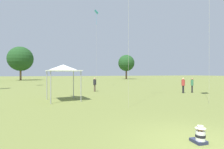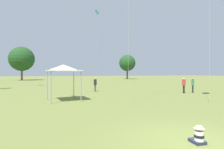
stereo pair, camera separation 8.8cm
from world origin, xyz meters
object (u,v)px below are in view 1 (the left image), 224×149
at_px(person_standing_1, 95,83).
at_px(kite_0, 96,17).
at_px(distant_tree_1, 21,59).
at_px(seated_toddler, 200,136).
at_px(canopy_tent, 63,68).
at_px(distant_tree_0, 126,63).
at_px(person_standing_0, 183,84).
at_px(person_standing_3, 192,84).

height_order(person_standing_1, kite_0, kite_0).
height_order(kite_0, distant_tree_1, kite_0).
xyz_separation_m(seated_toddler, kite_0, (2.45, 22.53, 10.90)).
height_order(seated_toddler, canopy_tent, canopy_tent).
height_order(canopy_tent, kite_0, kite_0).
bearing_deg(distant_tree_1, kite_0, -66.11).
bearing_deg(distant_tree_0, person_standing_0, -106.72).
relative_size(kite_0, distant_tree_1, 1.13).
distance_m(distant_tree_0, distant_tree_1, 36.92).
distance_m(seated_toddler, person_standing_1, 16.51).
bearing_deg(kite_0, distant_tree_0, 14.89).
distance_m(canopy_tent, kite_0, 15.93).
relative_size(person_standing_3, distant_tree_0, 0.18).
bearing_deg(seated_toddler, person_standing_0, 55.36).
bearing_deg(person_standing_3, kite_0, 108.26).
height_order(person_standing_1, canopy_tent, canopy_tent).
height_order(person_standing_3, distant_tree_0, distant_tree_0).
xyz_separation_m(person_standing_0, person_standing_1, (-8.90, 5.02, -0.03)).
relative_size(person_standing_0, person_standing_3, 1.02).
bearing_deg(distant_tree_1, person_standing_0, -63.88).
bearing_deg(person_standing_0, distant_tree_0, 151.24).
height_order(person_standing_0, person_standing_3, person_standing_0).
xyz_separation_m(person_standing_1, distant_tree_1, (-14.06, 41.81, 5.90)).
distance_m(seated_toddler, distant_tree_1, 60.16).
xyz_separation_m(person_standing_3, distant_tree_1, (-24.26, 46.79, 5.87)).
distance_m(person_standing_0, distant_tree_1, 52.48).
relative_size(person_standing_0, distant_tree_1, 0.16).
height_order(person_standing_0, person_standing_1, person_standing_0).
distance_m(person_standing_3, canopy_tent, 14.44).
relative_size(seated_toddler, person_standing_3, 0.34).
bearing_deg(person_standing_0, person_standing_3, 79.82).
bearing_deg(canopy_tent, distant_tree_1, 101.75).
bearing_deg(distant_tree_0, person_standing_3, -105.25).
height_order(seated_toddler, kite_0, kite_0).
distance_m(person_standing_0, canopy_tent, 13.14).
bearing_deg(distant_tree_1, distant_tree_0, -0.58).
relative_size(person_standing_3, canopy_tent, 0.57).
height_order(person_standing_3, distant_tree_1, distant_tree_1).
height_order(person_standing_0, canopy_tent, canopy_tent).
relative_size(distant_tree_0, distant_tree_1, 0.87).
relative_size(seated_toddler, kite_0, 0.05).
bearing_deg(person_standing_1, distant_tree_1, 6.89).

